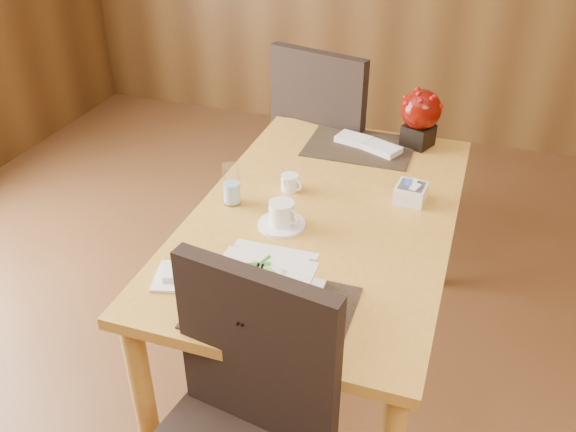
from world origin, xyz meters
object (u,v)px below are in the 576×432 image
(water_glass, at_px, (232,184))
(dining_table, at_px, (324,234))
(coffee_cup, at_px, (282,216))
(bread_plate, at_px, (180,277))
(soup_setting, at_px, (263,290))
(far_chair, at_px, (330,139))
(berry_decor, at_px, (421,115))
(creamer_jug, at_px, (290,183))
(sugar_caddy, at_px, (411,193))

(water_glass, bearing_deg, dining_table, 8.64)
(coffee_cup, height_order, bread_plate, coffee_cup)
(soup_setting, xyz_separation_m, water_glass, (-0.31, 0.50, 0.02))
(soup_setting, height_order, far_chair, far_chair)
(berry_decor, distance_m, far_chair, 0.58)
(soup_setting, height_order, coffee_cup, soup_setting)
(water_glass, xyz_separation_m, creamer_jug, (0.17, 0.16, -0.05))
(soup_setting, bearing_deg, creamer_jug, 100.98)
(bread_plate, bearing_deg, soup_setting, -7.98)
(creamer_jug, bearing_deg, dining_table, -9.34)
(berry_decor, bearing_deg, water_glass, -129.14)
(creamer_jug, distance_m, bread_plate, 0.64)
(berry_decor, relative_size, bread_plate, 1.67)
(water_glass, relative_size, far_chair, 0.14)
(creamer_jug, bearing_deg, coffee_cup, -54.91)
(soup_setting, xyz_separation_m, berry_decor, (0.26, 1.20, 0.08))
(soup_setting, height_order, bread_plate, soup_setting)
(soup_setting, xyz_separation_m, coffee_cup, (-0.09, 0.41, -0.02))
(soup_setting, xyz_separation_m, bread_plate, (-0.29, 0.04, -0.05))
(sugar_caddy, relative_size, far_chair, 0.10)
(water_glass, distance_m, bread_plate, 0.47)
(soup_setting, bearing_deg, dining_table, 85.93)
(dining_table, xyz_separation_m, water_glass, (-0.34, -0.05, 0.17))
(far_chair, bearing_deg, bread_plate, 100.91)
(sugar_caddy, height_order, bread_plate, sugar_caddy)
(soup_setting, distance_m, sugar_caddy, 0.79)
(coffee_cup, distance_m, bread_plate, 0.42)
(dining_table, bearing_deg, water_glass, -171.36)
(soup_setting, relative_size, bread_plate, 2.02)
(creamer_jug, bearing_deg, berry_decor, 76.44)
(water_glass, bearing_deg, soup_setting, -58.32)
(coffee_cup, distance_m, water_glass, 0.24)
(coffee_cup, relative_size, sugar_caddy, 1.54)
(dining_table, distance_m, coffee_cup, 0.23)
(coffee_cup, bearing_deg, far_chair, 95.71)
(coffee_cup, distance_m, far_chair, 1.03)
(dining_table, xyz_separation_m, coffee_cup, (-0.12, -0.14, 0.14))
(dining_table, distance_m, berry_decor, 0.73)
(coffee_cup, height_order, water_glass, water_glass)
(dining_table, bearing_deg, creamer_jug, 147.67)
(dining_table, height_order, berry_decor, berry_decor)
(creamer_jug, height_order, bread_plate, creamer_jug)
(water_glass, relative_size, sugar_caddy, 1.45)
(bread_plate, bearing_deg, dining_table, 58.31)
(dining_table, bearing_deg, coffee_cup, -130.48)
(dining_table, relative_size, far_chair, 1.39)
(water_glass, bearing_deg, sugar_caddy, 20.06)
(creamer_jug, bearing_deg, bread_plate, -80.30)
(soup_setting, relative_size, sugar_caddy, 2.83)
(berry_decor, xyz_separation_m, bread_plate, (-0.55, -1.16, -0.14))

